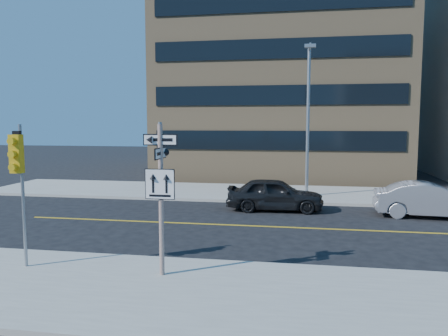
% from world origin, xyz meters
% --- Properties ---
extents(ground, '(120.00, 120.00, 0.00)m').
position_xyz_m(ground, '(0.00, 0.00, 0.00)').
color(ground, black).
rests_on(ground, ground).
extents(sign_pole, '(0.92, 0.92, 4.06)m').
position_xyz_m(sign_pole, '(0.00, -2.51, 2.44)').
color(sign_pole, beige).
rests_on(sign_pole, near_sidewalk).
extents(traffic_signal, '(0.32, 0.45, 4.00)m').
position_xyz_m(traffic_signal, '(-4.00, -2.66, 3.03)').
color(traffic_signal, gray).
rests_on(traffic_signal, near_sidewalk).
extents(parked_car_a, '(2.04, 4.66, 1.56)m').
position_xyz_m(parked_car_a, '(2.44, 7.38, 0.78)').
color(parked_car_a, black).
rests_on(parked_car_a, ground).
extents(parked_car_b, '(2.00, 4.82, 1.55)m').
position_xyz_m(parked_car_b, '(9.30, 6.98, 0.78)').
color(parked_car_b, gray).
rests_on(parked_car_b, ground).
extents(streetlight_a, '(0.55, 2.25, 8.00)m').
position_xyz_m(streetlight_a, '(4.00, 10.76, 4.76)').
color(streetlight_a, gray).
rests_on(streetlight_a, far_sidewalk).
extents(building_brick, '(18.00, 18.00, 18.00)m').
position_xyz_m(building_brick, '(2.00, 25.00, 9.00)').
color(building_brick, tan).
rests_on(building_brick, ground).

